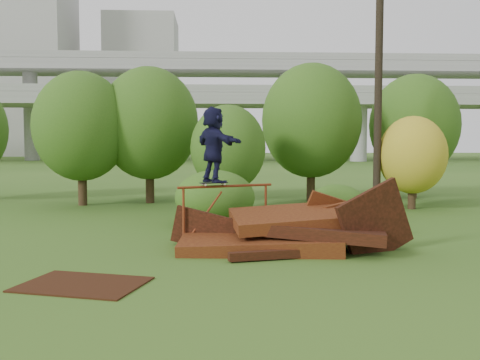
{
  "coord_description": "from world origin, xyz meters",
  "views": [
    {
      "loc": [
        -1.44,
        -10.75,
        2.49
      ],
      "look_at": [
        -0.8,
        2.0,
        1.6
      ],
      "focal_mm": 40.0,
      "sensor_mm": 36.0,
      "label": 1
    }
  ],
  "objects_px": {
    "utility_pole": "(378,84)",
    "flat_plate": "(83,284)",
    "scrap_pile": "(286,232)",
    "skater": "(214,145)"
  },
  "relations": [
    {
      "from": "utility_pole",
      "to": "flat_plate",
      "type": "bearing_deg",
      "value": -129.27
    },
    {
      "from": "scrap_pile",
      "to": "skater",
      "type": "xyz_separation_m",
      "value": [
        -1.69,
        0.75,
        2.06
      ]
    },
    {
      "from": "skater",
      "to": "scrap_pile",
      "type": "bearing_deg",
      "value": -145.89
    },
    {
      "from": "flat_plate",
      "to": "utility_pole",
      "type": "relative_size",
      "value": 0.23
    },
    {
      "from": "skater",
      "to": "utility_pole",
      "type": "relative_size",
      "value": 0.2
    },
    {
      "from": "utility_pole",
      "to": "skater",
      "type": "bearing_deg",
      "value": -133.22
    },
    {
      "from": "flat_plate",
      "to": "scrap_pile",
      "type": "bearing_deg",
      "value": 37.3
    },
    {
      "from": "scrap_pile",
      "to": "utility_pole",
      "type": "xyz_separation_m",
      "value": [
        4.39,
        7.22,
        4.26
      ]
    },
    {
      "from": "scrap_pile",
      "to": "utility_pole",
      "type": "height_order",
      "value": "utility_pole"
    },
    {
      "from": "skater",
      "to": "flat_plate",
      "type": "height_order",
      "value": "skater"
    }
  ]
}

